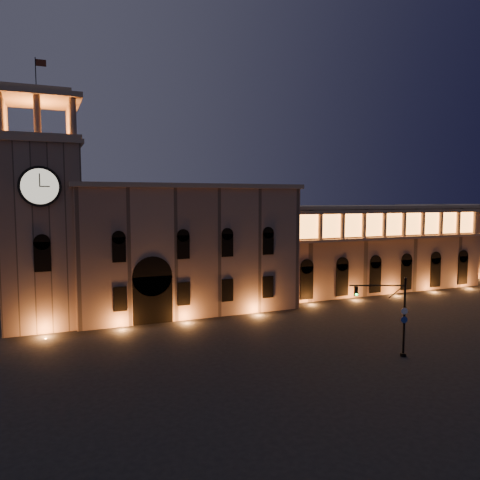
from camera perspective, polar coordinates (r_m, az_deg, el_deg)
The scene contains 6 objects.
ground at distance 48.48m, azimuth 3.30°, elevation -13.74°, with size 160.00×160.00×0.00m, color black.
government_building at distance 66.03m, azimuth -6.75°, elevation -0.95°, with size 30.80×12.80×17.60m.
clock_tower at distance 62.19m, azimuth -23.07°, elevation 1.77°, with size 9.80×9.80×32.40m.
colonnade_wing at distance 83.94m, azimuth 15.78°, elevation -0.82°, with size 40.60×11.50×14.50m.
secondary_building at distance 106.21m, azimuth 24.71°, elevation -0.09°, with size 20.00×12.00×14.00m, color #886A57.
traffic_light at distance 49.07m, azimuth 18.32°, elevation -8.69°, with size 5.39×2.49×7.94m.
Camera 1 is at (-20.40, -41.14, 15.56)m, focal length 35.00 mm.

